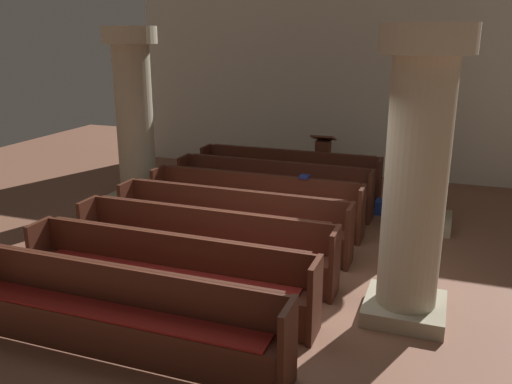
{
  "coord_description": "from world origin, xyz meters",
  "views": [
    {
      "loc": [
        2.08,
        -5.78,
        3.1
      ],
      "look_at": [
        -0.62,
        1.6,
        0.75
      ],
      "focal_mm": 37.94,
      "sensor_mm": 36.0,
      "label": 1
    }
  ],
  "objects": [
    {
      "name": "pillar_aisle_rear",
      "position": [
        1.78,
        -0.06,
        1.66
      ],
      "size": [
        0.95,
        0.95,
        3.18
      ],
      "color": "tan",
      "rests_on": "ground"
    },
    {
      "name": "pew_row_5",
      "position": [
        -0.82,
        -0.83,
        0.46
      ],
      "size": [
        3.54,
        0.46,
        0.86
      ],
      "color": "#4C2316",
      "rests_on": "ground"
    },
    {
      "name": "pillar_far_side",
      "position": [
        -3.36,
        2.68,
        1.66
      ],
      "size": [
        0.97,
        0.97,
        3.18
      ],
      "color": "tan",
      "rests_on": "ground"
    },
    {
      "name": "pew_row_0",
      "position": [
        -0.82,
        3.98,
        0.46
      ],
      "size": [
        3.54,
        0.47,
        0.86
      ],
      "color": "#4C2316",
      "rests_on": "ground"
    },
    {
      "name": "pew_row_2",
      "position": [
        -0.82,
        2.05,
        0.46
      ],
      "size": [
        3.54,
        0.46,
        0.86
      ],
      "color": "#4C2316",
      "rests_on": "ground"
    },
    {
      "name": "lectern",
      "position": [
        -0.35,
        4.88,
        0.45
      ],
      "size": [
        0.48,
        0.45,
        1.08
      ],
      "color": "#492215",
      "rests_on": "ground"
    },
    {
      "name": "kneeler_box_blue",
      "position": [
        1.16,
        3.49,
        0.12
      ],
      "size": [
        0.42,
        0.3,
        0.23
      ],
      "primitive_type": "cube",
      "color": "navy",
      "rests_on": "ground"
    },
    {
      "name": "pew_row_1",
      "position": [
        -0.82,
        3.02,
        0.46
      ],
      "size": [
        3.54,
        0.46,
        0.86
      ],
      "color": "#4C2316",
      "rests_on": "ground"
    },
    {
      "name": "pillar_aisle_side",
      "position": [
        1.78,
        3.05,
        1.66
      ],
      "size": [
        0.97,
        0.97,
        3.18
      ],
      "color": "tan",
      "rests_on": "ground"
    },
    {
      "name": "pew_row_3",
      "position": [
        -0.82,
        1.09,
        0.46
      ],
      "size": [
        3.54,
        0.47,
        0.86
      ],
      "color": "#4C2316",
      "rests_on": "ground"
    },
    {
      "name": "hymn_book",
      "position": [
        -0.03,
        2.25,
        0.88
      ],
      "size": [
        0.15,
        0.19,
        0.04
      ],
      "primitive_type": "cube",
      "color": "navy",
      "rests_on": "pew_row_2"
    },
    {
      "name": "pew_row_4",
      "position": [
        -0.82,
        0.13,
        0.46
      ],
      "size": [
        3.54,
        0.46,
        0.86
      ],
      "color": "#4C2316",
      "rests_on": "ground"
    },
    {
      "name": "back_wall",
      "position": [
        0.0,
        6.08,
        2.25
      ],
      "size": [
        10.0,
        0.16,
        4.5
      ],
      "primitive_type": "cube",
      "color": "beige",
      "rests_on": "ground"
    },
    {
      "name": "pew_row_6",
      "position": [
        -0.82,
        -1.8,
        0.46
      ],
      "size": [
        3.54,
        0.47,
        0.86
      ],
      "color": "#4C2316",
      "rests_on": "ground"
    },
    {
      "name": "ground_plane",
      "position": [
        0.0,
        0.0,
        0.0
      ],
      "size": [
        19.2,
        19.2,
        0.0
      ],
      "primitive_type": "plane",
      "color": "brown"
    }
  ]
}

